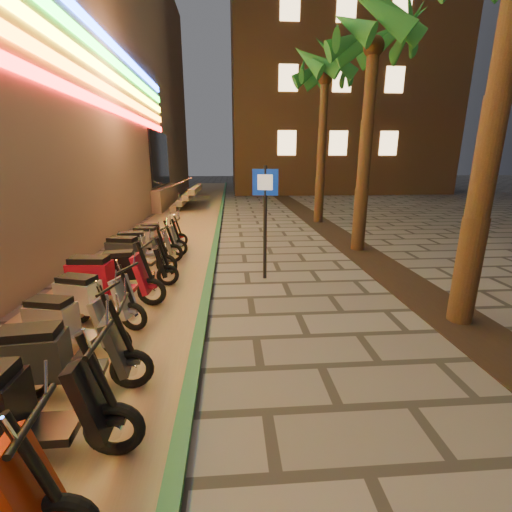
{
  "coord_description": "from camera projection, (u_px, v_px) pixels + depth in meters",
  "views": [
    {
      "loc": [
        -0.36,
        -3.21,
        2.72
      ],
      "look_at": [
        0.04,
        2.21,
        1.2
      ],
      "focal_mm": 24.0,
      "sensor_mm": 36.0,
      "label": 1
    }
  ],
  "objects": [
    {
      "name": "scooter_4",
      "position": [
        11.0,
        410.0,
        3.07
      ],
      "size": [
        1.83,
        0.64,
        1.3
      ],
      "rotation": [
        0.0,
        0.0,
        0.01
      ],
      "color": "black",
      "rests_on": "ground"
    },
    {
      "name": "parking_strip",
      "position": [
        174.0,
        233.0,
        13.26
      ],
      "size": [
        3.4,
        60.0,
        0.01
      ],
      "primitive_type": "cube",
      "color": "#8C7251",
      "rests_on": "ground"
    },
    {
      "name": "apartment_block",
      "position": [
        328.0,
        51.0,
        31.82
      ],
      "size": [
        18.0,
        16.06,
        25.0
      ],
      "color": "brown",
      "rests_on": "ground"
    },
    {
      "name": "scooter_7",
      "position": [
        92.0,
        299.0,
        5.72
      ],
      "size": [
        1.59,
        0.86,
        1.13
      ],
      "rotation": [
        0.0,
        0.0,
        -0.31
      ],
      "color": "black",
      "rests_on": "ground"
    },
    {
      "name": "planting_strip",
      "position": [
        385.0,
        268.0,
        8.89
      ],
      "size": [
        1.2,
        40.0,
        0.02
      ],
      "primitive_type": "cube",
      "color": "black",
      "rests_on": "ground"
    },
    {
      "name": "palm_d",
      "position": [
        325.0,
        79.0,
        14.01
      ],
      "size": [
        2.97,
        3.02,
        7.16
      ],
      "color": "#472D19",
      "rests_on": "ground"
    },
    {
      "name": "scooter_5",
      "position": [
        58.0,
        357.0,
        3.97
      ],
      "size": [
        1.7,
        0.64,
        1.19
      ],
      "rotation": [
        0.0,
        0.0,
        0.11
      ],
      "color": "black",
      "rests_on": "ground"
    },
    {
      "name": "scooter_13",
      "position": [
        158.0,
        235.0,
        10.84
      ],
      "size": [
        1.47,
        0.68,
        1.04
      ],
      "rotation": [
        0.0,
        0.0,
        0.21
      ],
      "color": "black",
      "rests_on": "ground"
    },
    {
      "name": "pedestrian_sign",
      "position": [
        265.0,
        207.0,
        7.75
      ],
      "size": [
        0.57,
        0.16,
        2.62
      ],
      "rotation": [
        0.0,
        0.0,
        -0.23
      ],
      "color": "black",
      "rests_on": "ground"
    },
    {
      "name": "ground",
      "position": [
        267.0,
        412.0,
        3.84
      ],
      "size": [
        120.0,
        120.0,
        0.0
      ],
      "primitive_type": "plane",
      "color": "#474442",
      "rests_on": "ground"
    },
    {
      "name": "scooter_9",
      "position": [
        132.0,
        267.0,
        7.41
      ],
      "size": [
        1.59,
        0.67,
        1.11
      ],
      "rotation": [
        0.0,
        0.0,
        0.17
      ],
      "color": "black",
      "rests_on": "ground"
    },
    {
      "name": "scooter_8",
      "position": [
        106.0,
        278.0,
        6.51
      ],
      "size": [
        1.81,
        0.64,
        1.28
      ],
      "rotation": [
        0.0,
        0.0,
        -0.08
      ],
      "color": "black",
      "rests_on": "ground"
    },
    {
      "name": "scooter_10",
      "position": [
        134.0,
        254.0,
        8.34
      ],
      "size": [
        1.73,
        0.76,
        1.21
      ],
      "rotation": [
        0.0,
        0.0,
        -0.19
      ],
      "color": "black",
      "rests_on": "ground"
    },
    {
      "name": "green_curb",
      "position": [
        218.0,
        231.0,
        13.37
      ],
      "size": [
        0.18,
        60.0,
        0.1
      ],
      "primitive_type": "cube",
      "color": "#225A36",
      "rests_on": "ground"
    },
    {
      "name": "palm_c",
      "position": [
        374.0,
        45.0,
        9.27
      ],
      "size": [
        2.97,
        3.02,
        6.91
      ],
      "color": "#472D19",
      "rests_on": "ground"
    },
    {
      "name": "scooter_11",
      "position": [
        142.0,
        246.0,
        9.13
      ],
      "size": [
        1.69,
        0.73,
        1.19
      ],
      "rotation": [
        0.0,
        0.0,
        0.18
      ],
      "color": "black",
      "rests_on": "ground"
    },
    {
      "name": "scooter_6",
      "position": [
        67.0,
        323.0,
        4.91
      ],
      "size": [
        1.54,
        0.72,
        1.09
      ],
      "rotation": [
        0.0,
        0.0,
        -0.23
      ],
      "color": "black",
      "rests_on": "ground"
    },
    {
      "name": "scooter_12",
      "position": [
        154.0,
        240.0,
        10.01
      ],
      "size": [
        1.58,
        0.59,
        1.11
      ],
      "rotation": [
        0.0,
        0.0,
        -0.1
      ],
      "color": "black",
      "rests_on": "ground"
    }
  ]
}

